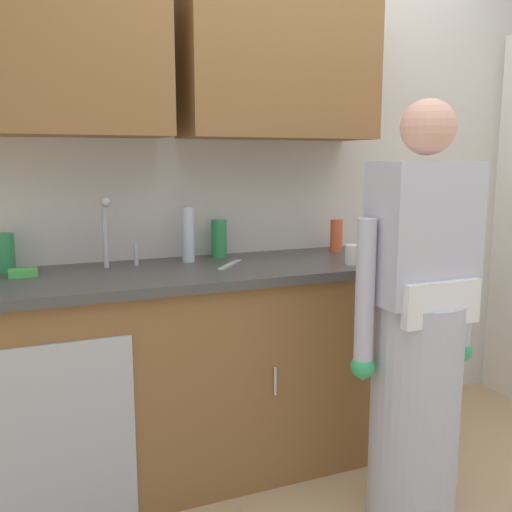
{
  "coord_description": "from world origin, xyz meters",
  "views": [
    {
      "loc": [
        -1.21,
        -1.67,
        1.41
      ],
      "look_at": [
        -0.28,
        0.55,
        1.0
      ],
      "focal_mm": 40.31,
      "sensor_mm": 36.0,
      "label": 1
    }
  ],
  "objects_px": {
    "bottle_soap": "(5,253)",
    "bottle_dish_liquid": "(219,239)",
    "knife_on_counter": "(230,264)",
    "sink": "(121,276)",
    "cup_by_sink": "(354,255)",
    "person_at_sink": "(417,349)",
    "bottle_water_tall": "(188,234)",
    "bottle_water_short": "(336,236)",
    "sponge": "(23,273)"
  },
  "relations": [
    {
      "from": "bottle_dish_liquid",
      "to": "bottle_water_short",
      "type": "relative_size",
      "value": 1.09
    },
    {
      "from": "bottle_dish_liquid",
      "to": "cup_by_sink",
      "type": "distance_m",
      "value": 0.65
    },
    {
      "from": "bottle_dish_liquid",
      "to": "cup_by_sink",
      "type": "relative_size",
      "value": 2.05
    },
    {
      "from": "person_at_sink",
      "to": "sponge",
      "type": "relative_size",
      "value": 14.73
    },
    {
      "from": "sink",
      "to": "knife_on_counter",
      "type": "distance_m",
      "value": 0.48
    },
    {
      "from": "cup_by_sink",
      "to": "person_at_sink",
      "type": "bearing_deg",
      "value": -91.04
    },
    {
      "from": "bottle_water_tall",
      "to": "bottle_water_short",
      "type": "bearing_deg",
      "value": -0.47
    },
    {
      "from": "sink",
      "to": "bottle_water_short",
      "type": "relative_size",
      "value": 3.04
    },
    {
      "from": "sponge",
      "to": "knife_on_counter",
      "type": "bearing_deg",
      "value": -5.74
    },
    {
      "from": "cup_by_sink",
      "to": "knife_on_counter",
      "type": "bearing_deg",
      "value": 159.56
    },
    {
      "from": "person_at_sink",
      "to": "bottle_water_short",
      "type": "distance_m",
      "value": 0.89
    },
    {
      "from": "bottle_soap",
      "to": "knife_on_counter",
      "type": "distance_m",
      "value": 0.95
    },
    {
      "from": "bottle_dish_liquid",
      "to": "knife_on_counter",
      "type": "relative_size",
      "value": 0.75
    },
    {
      "from": "bottle_water_short",
      "to": "bottle_soap",
      "type": "relative_size",
      "value": 1.01
    },
    {
      "from": "bottle_water_short",
      "to": "knife_on_counter",
      "type": "height_order",
      "value": "bottle_water_short"
    },
    {
      "from": "bottle_dish_liquid",
      "to": "knife_on_counter",
      "type": "bearing_deg",
      "value": -96.08
    },
    {
      "from": "sink",
      "to": "bottle_water_tall",
      "type": "relative_size",
      "value": 1.97
    },
    {
      "from": "sink",
      "to": "cup_by_sink",
      "type": "xyz_separation_m",
      "value": [
        1.0,
        -0.2,
        0.06
      ]
    },
    {
      "from": "bottle_water_tall",
      "to": "knife_on_counter",
      "type": "relative_size",
      "value": 1.06
    },
    {
      "from": "bottle_dish_liquid",
      "to": "bottle_water_tall",
      "type": "bearing_deg",
      "value": -159.86
    },
    {
      "from": "knife_on_counter",
      "to": "bottle_water_tall",
      "type": "bearing_deg",
      "value": 83.63
    },
    {
      "from": "knife_on_counter",
      "to": "bottle_dish_liquid",
      "type": "bearing_deg",
      "value": 34.31
    },
    {
      "from": "person_at_sink",
      "to": "sponge",
      "type": "distance_m",
      "value": 1.59
    },
    {
      "from": "sink",
      "to": "sponge",
      "type": "distance_m",
      "value": 0.39
    },
    {
      "from": "person_at_sink",
      "to": "bottle_soap",
      "type": "distance_m",
      "value": 1.72
    },
    {
      "from": "sink",
      "to": "knife_on_counter",
      "type": "height_order",
      "value": "sink"
    },
    {
      "from": "sink",
      "to": "bottle_water_tall",
      "type": "xyz_separation_m",
      "value": [
        0.33,
        0.15,
        0.14
      ]
    },
    {
      "from": "bottle_soap",
      "to": "sponge",
      "type": "relative_size",
      "value": 1.48
    },
    {
      "from": "bottle_water_tall",
      "to": "sponge",
      "type": "height_order",
      "value": "bottle_water_tall"
    },
    {
      "from": "bottle_water_tall",
      "to": "knife_on_counter",
      "type": "xyz_separation_m",
      "value": [
        0.15,
        -0.16,
        -0.12
      ]
    },
    {
      "from": "bottle_water_tall",
      "to": "cup_by_sink",
      "type": "relative_size",
      "value": 2.91
    },
    {
      "from": "knife_on_counter",
      "to": "sponge",
      "type": "relative_size",
      "value": 2.18
    },
    {
      "from": "bottle_soap",
      "to": "sponge",
      "type": "bearing_deg",
      "value": -63.84
    },
    {
      "from": "bottle_dish_liquid",
      "to": "sponge",
      "type": "bearing_deg",
      "value": -171.44
    },
    {
      "from": "knife_on_counter",
      "to": "sponge",
      "type": "bearing_deg",
      "value": 124.65
    },
    {
      "from": "bottle_dish_liquid",
      "to": "bottle_water_short",
      "type": "xyz_separation_m",
      "value": [
        0.61,
        -0.07,
        -0.01
      ]
    },
    {
      "from": "sink",
      "to": "person_at_sink",
      "type": "xyz_separation_m",
      "value": [
        0.99,
        -0.68,
        -0.23
      ]
    },
    {
      "from": "cup_by_sink",
      "to": "sponge",
      "type": "relative_size",
      "value": 0.8
    },
    {
      "from": "bottle_soap",
      "to": "bottle_dish_liquid",
      "type": "bearing_deg",
      "value": 0.04
    },
    {
      "from": "cup_by_sink",
      "to": "sink",
      "type": "bearing_deg",
      "value": 168.42
    },
    {
      "from": "bottle_water_tall",
      "to": "cup_by_sink",
      "type": "xyz_separation_m",
      "value": [
        0.67,
        -0.35,
        -0.08
      ]
    },
    {
      "from": "bottle_soap",
      "to": "sink",
      "type": "bearing_deg",
      "value": -25.05
    },
    {
      "from": "bottle_water_short",
      "to": "bottle_dish_liquid",
      "type": "bearing_deg",
      "value": 173.54
    },
    {
      "from": "sink",
      "to": "sponge",
      "type": "xyz_separation_m",
      "value": [
        -0.38,
        0.08,
        0.03
      ]
    },
    {
      "from": "bottle_water_short",
      "to": "cup_by_sink",
      "type": "distance_m",
      "value": 0.36
    },
    {
      "from": "person_at_sink",
      "to": "bottle_water_tall",
      "type": "xyz_separation_m",
      "value": [
        -0.66,
        0.83,
        0.38
      ]
    },
    {
      "from": "person_at_sink",
      "to": "bottle_dish_liquid",
      "type": "height_order",
      "value": "person_at_sink"
    },
    {
      "from": "sink",
      "to": "bottle_dish_liquid",
      "type": "height_order",
      "value": "sink"
    },
    {
      "from": "knife_on_counter",
      "to": "bottle_soap",
      "type": "bearing_deg",
      "value": 117.08
    },
    {
      "from": "person_at_sink",
      "to": "bottle_water_tall",
      "type": "distance_m",
      "value": 1.12
    }
  ]
}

